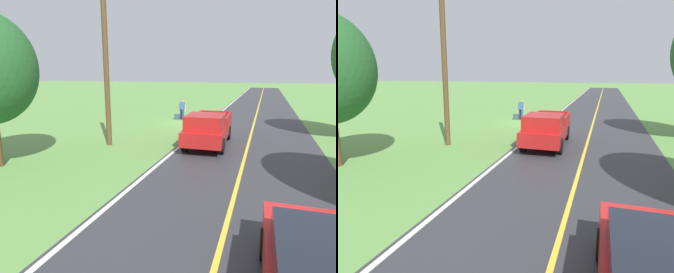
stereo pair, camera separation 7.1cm
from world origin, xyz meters
TOP-DOWN VIEW (x-y plane):
  - ground_plane at (0.00, 0.00)m, footprint 200.00×200.00m
  - road_surface at (-4.52, 0.00)m, footprint 7.29×120.00m
  - lane_edge_line at (-1.05, 0.00)m, footprint 0.16×117.60m
  - lane_centre_line at (-4.52, 0.00)m, footprint 0.14×117.60m
  - hitchhiker_walking at (1.37, -1.29)m, footprint 0.62×0.51m
  - suitcase_carried at (1.79, -1.18)m, footprint 0.47×0.23m
  - pickup_truck_passing at (-2.42, 6.88)m, footprint 2.22×5.46m
  - utility_pole_roadside at (2.73, 8.42)m, footprint 0.28×0.28m

SIDE VIEW (x-z plane):
  - ground_plane at x=0.00m, z-range 0.00..0.00m
  - road_surface at x=-4.52m, z-range 0.00..0.00m
  - lane_edge_line at x=-1.05m, z-range 0.00..0.01m
  - lane_centre_line at x=-4.52m, z-range 0.00..0.01m
  - suitcase_carried at x=1.79m, z-range 0.00..0.47m
  - pickup_truck_passing at x=-2.42m, z-range 0.06..1.88m
  - hitchhiker_walking at x=1.37m, z-range 0.11..1.85m
  - utility_pole_roadside at x=2.73m, z-range 0.00..7.61m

